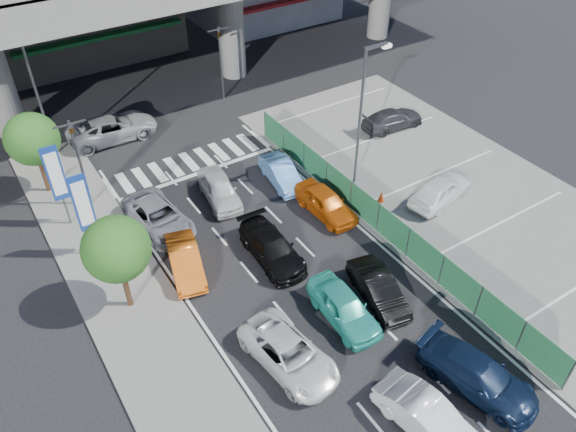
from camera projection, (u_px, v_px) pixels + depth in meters
ground at (313, 298)px, 25.06m from camera, size 120.00×120.00×0.00m
parking_lot at (456, 195)px, 30.95m from camera, size 12.00×28.00×0.06m
sidewalk_left at (131, 305)px, 24.69m from camera, size 4.00×30.00×0.12m
fence_run at (391, 229)px, 27.36m from camera, size 0.16×22.00×1.80m
traffic_light_left at (75, 143)px, 27.76m from camera, size 1.60×1.24×5.20m
traffic_light_right at (220, 45)px, 37.21m from camera, size 1.60×1.24×5.20m
street_lamp_right at (364, 106)px, 28.94m from camera, size 1.65×0.22×8.00m
street_lamp_left at (37, 82)px, 31.08m from camera, size 1.65×0.22×8.00m
signboard_near at (83, 206)px, 25.29m from camera, size 0.80×0.14×4.70m
signboard_far at (56, 176)px, 27.08m from camera, size 0.80×0.14×4.70m
tree_near at (116, 249)px, 22.58m from camera, size 2.80×2.80×4.80m
tree_far at (32, 139)px, 29.07m from camera, size 2.80×2.80×4.80m
hatch_white_back_mid at (429, 419)px, 19.75m from camera, size 2.12×4.37×1.38m
minivan_navy_back at (478, 375)px, 21.15m from camera, size 2.98×5.05×1.37m
sedan_white_mid_left at (289, 353)px, 21.98m from camera, size 2.66×4.80×1.27m
taxi_teal_mid at (344, 307)px, 23.77m from camera, size 1.82×4.12×1.38m
hatch_black_mid_right at (378, 289)px, 24.65m from camera, size 2.05×4.03×1.27m
taxi_orange_left at (185, 261)px, 26.00m from camera, size 2.27×4.10×1.28m
sedan_black_mid at (272, 248)px, 26.68m from camera, size 2.04×4.57×1.30m
taxi_orange_right at (326, 203)px, 29.32m from camera, size 1.78×4.08×1.37m
wagon_silver_front_left at (158, 217)px, 28.44m from camera, size 2.70×5.02×1.34m
sedan_white_front_mid at (219, 189)px, 30.22m from camera, size 2.25×4.24×1.37m
kei_truck_front_right at (282, 173)px, 31.49m from camera, size 1.82×3.94×1.25m
crossing_wagon_silver at (112, 128)px, 35.06m from camera, size 5.60×2.69×1.54m
parked_sedan_white at (441, 190)px, 30.05m from camera, size 4.42×2.48×1.42m
parked_sedan_dgrey at (392, 119)px, 36.10m from camera, size 4.34×1.98×1.23m
traffic_cone at (381, 196)px, 30.23m from camera, size 0.39×0.39×0.66m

